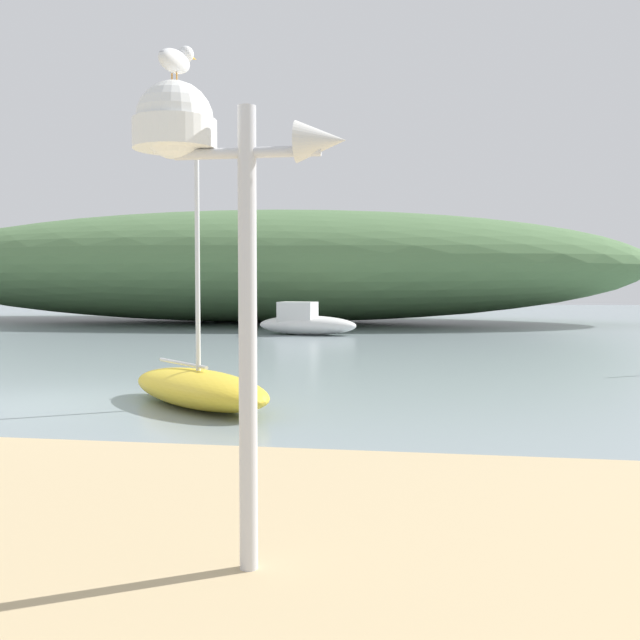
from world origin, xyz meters
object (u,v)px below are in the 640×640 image
(mast_structure, at_px, (201,164))
(sailboat_far_left, at_px, (199,387))
(seagull_on_radar, at_px, (176,59))
(motorboat_west_reach, at_px, (305,322))

(mast_structure, relative_size, sailboat_far_left, 0.71)
(mast_structure, bearing_deg, seagull_on_radar, 174.23)
(mast_structure, bearing_deg, sailboat_far_left, 108.96)
(sailboat_far_left, height_order, motorboat_west_reach, sailboat_far_left)
(mast_structure, distance_m, motorboat_west_reach, 24.33)
(mast_structure, height_order, seagull_on_radar, seagull_on_radar)
(motorboat_west_reach, bearing_deg, seagull_on_radar, -81.58)
(seagull_on_radar, bearing_deg, mast_structure, -5.77)
(mast_structure, relative_size, seagull_on_radar, 8.73)
(seagull_on_radar, height_order, motorboat_west_reach, seagull_on_radar)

